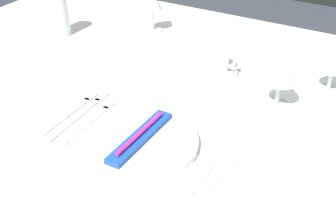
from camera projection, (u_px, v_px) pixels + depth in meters
The scene contains 14 objects.
dining_table at pixel (187, 114), 1.22m from camera, with size 1.80×1.11×0.74m.
dinner_plate at pixel (141, 143), 0.95m from camera, with size 0.25×0.25×0.02m, color white.
toothbrush_package at pixel (140, 136), 0.95m from camera, with size 0.04×0.21×0.02m.
fork_outer at pixel (93, 119), 1.04m from camera, with size 0.02×0.20×0.00m.
fork_inner at pixel (81, 113), 1.06m from camera, with size 0.03×0.23×0.00m.
fork_salad at pixel (72, 111), 1.07m from camera, with size 0.03×0.21×0.00m.
dinner_knife at pixel (210, 166), 0.90m from camera, with size 0.02×0.21×0.00m.
spoon_soup at pixel (230, 161), 0.91m from camera, with size 0.03×0.21×0.01m.
saucer_left at pixel (214, 71), 1.24m from camera, with size 0.13×0.13×0.01m, color white.
coffee_cup_left at pixel (216, 58), 1.22m from camera, with size 0.10×0.08×0.07m.
wine_glass_centre at pixel (335, 58), 1.10m from camera, with size 0.08×0.08×0.14m.
wine_glass_left at pixel (281, 72), 1.04m from camera, with size 0.08×0.08×0.14m.
wine_glass_right at pixel (152, 3), 1.44m from camera, with size 0.07×0.07×0.14m.
drink_tumbler at pixel (59, 16), 1.43m from camera, with size 0.07×0.07×0.13m.
Camera 1 is at (0.46, -0.91, 1.33)m, focal length 47.41 mm.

